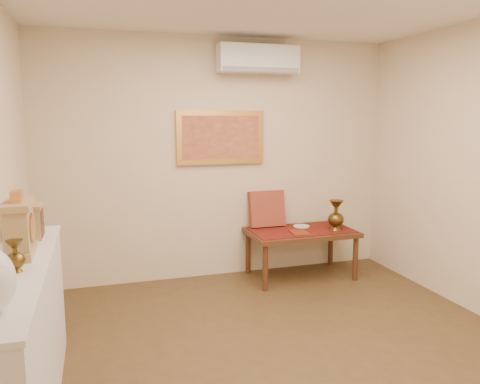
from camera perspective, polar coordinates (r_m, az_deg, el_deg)
name	(u,v)px	position (r m, az deg, el deg)	size (l,w,h in m)	color
floor	(301,372)	(3.66, 7.41, -20.94)	(4.50, 4.50, 0.00)	brown
wall_back	(220,159)	(5.31, -2.43, 3.99)	(4.00, 0.02, 2.70)	beige
brass_urn_small	(15,252)	(2.88, -25.74, -6.57)	(0.10, 0.10, 0.23)	brown
table_cloth	(301,230)	(5.38, 7.46, -4.61)	(1.14, 0.59, 0.01)	maroon
brass_urn_tall	(336,212)	(5.40, 11.63, -2.37)	(0.19, 0.19, 0.42)	brown
plate	(301,226)	(5.52, 7.48, -4.15)	(0.19, 0.19, 0.01)	white
menu	(299,233)	(5.22, 7.26, -4.93)	(0.18, 0.25, 0.01)	maroon
cushion	(267,209)	(5.46, 3.29, -2.05)	(0.42, 0.10, 0.42)	maroon
display_ledge	(21,345)	(3.20, -25.13, -16.52)	(0.37, 2.02, 0.98)	silver
mantel_clock	(19,228)	(3.18, -25.31, -4.02)	(0.17, 0.36, 0.41)	tan
wooden_chest	(31,221)	(3.61, -24.15, -3.30)	(0.16, 0.21, 0.24)	tan
low_table	(301,236)	(5.40, 7.45, -5.32)	(1.20, 0.70, 0.55)	#502B18
painting	(221,137)	(5.27, -2.37, 6.67)	(1.00, 0.06, 0.60)	#D68F44
ac_unit	(258,59)	(5.32, 2.20, 15.86)	(0.90, 0.25, 0.30)	silver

